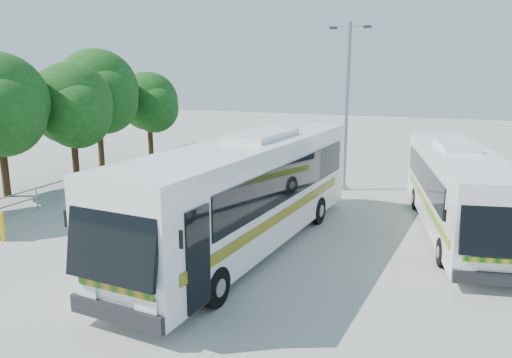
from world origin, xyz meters
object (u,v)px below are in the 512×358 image
at_px(tree_far_d, 98,91).
at_px(bollard, 2,227).
at_px(lamppost, 347,100).
at_px(tree_far_e, 150,102).
at_px(tree_far_c, 72,104).
at_px(coach_adjacent, 458,189).
at_px(coach_main, 247,191).

distance_m(tree_far_d, bollard, 14.30).
bearing_deg(lamppost, tree_far_e, 165.08).
bearing_deg(tree_far_e, tree_far_c, -86.46).
distance_m(tree_far_c, tree_far_d, 3.93).
distance_m(tree_far_d, tree_far_e, 4.65).
bearing_deg(lamppost, tree_far_d, -177.85).
distance_m(tree_far_e, lamppost, 15.38).
height_order(tree_far_e, coach_adjacent, tree_far_e).
height_order(coach_main, lamppost, lamppost).
relative_size(coach_adjacent, lamppost, 1.38).
distance_m(lamppost, bollard, 16.37).
bearing_deg(bollard, lamppost, 51.22).
distance_m(coach_adjacent, bollard, 16.86).
bearing_deg(bollard, tree_far_d, 113.22).
relative_size(coach_main, coach_adjacent, 1.19).
distance_m(tree_far_d, coach_adjacent, 21.60).
relative_size(coach_main, bollard, 12.68).
bearing_deg(lamppost, coach_adjacent, -42.10).
xyz_separation_m(coach_main, bollard, (-8.53, -2.59, -1.51)).
bearing_deg(coach_main, bollard, -158.14).
height_order(tree_far_d, tree_far_e, tree_far_d).
distance_m(tree_far_c, coach_adjacent, 19.71).
bearing_deg(tree_far_d, bollard, -66.78).
distance_m(coach_adjacent, lamppost, 8.08).
height_order(tree_far_d, coach_adjacent, tree_far_d).
relative_size(tree_far_c, tree_far_e, 1.10).
bearing_deg(tree_far_e, lamppost, -17.73).
height_order(coach_main, coach_adjacent, coach_main).
distance_m(tree_far_e, coach_main, 19.68).
bearing_deg(lamppost, coach_main, -95.36).
bearing_deg(tree_far_e, coach_adjacent, -26.61).
bearing_deg(tree_far_c, tree_far_d, 107.83).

